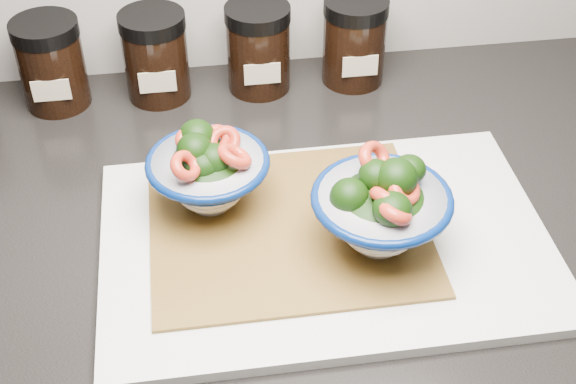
{
  "coord_description": "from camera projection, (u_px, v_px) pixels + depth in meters",
  "views": [
    {
      "loc": [
        -0.03,
        0.81,
        1.47
      ],
      "look_at": [
        0.05,
        1.4,
        0.96
      ],
      "focal_mm": 50.0,
      "sensor_mm": 36.0,
      "label": 1
    }
  ],
  "objects": [
    {
      "name": "spice_jar_d",
      "position": [
        258.0,
        48.0,
        1.01
      ],
      "size": [
        0.08,
        0.08,
        0.11
      ],
      "color": "black",
      "rests_on": "countertop"
    },
    {
      "name": "bowl_right",
      "position": [
        381.0,
        209.0,
        0.77
      ],
      "size": [
        0.14,
        0.14,
        0.1
      ],
      "rotation": [
        0.0,
        0.0,
        0.06
      ],
      "color": "white",
      "rests_on": "bamboo_mat"
    },
    {
      "name": "bamboo_mat",
      "position": [
        288.0,
        226.0,
        0.82
      ],
      "size": [
        0.28,
        0.24,
        0.0
      ],
      "primitive_type": "cube",
      "color": "olive",
      "rests_on": "cutting_board"
    },
    {
      "name": "spice_jar_e",
      "position": [
        354.0,
        41.0,
        1.02
      ],
      "size": [
        0.08,
        0.08,
        0.11
      ],
      "color": "black",
      "rests_on": "countertop"
    },
    {
      "name": "countertop",
      "position": [
        233.0,
        226.0,
        0.87
      ],
      "size": [
        3.5,
        0.6,
        0.04
      ],
      "primitive_type": "cube",
      "color": "black",
      "rests_on": "cabinet"
    },
    {
      "name": "cutting_board",
      "position": [
        325.0,
        242.0,
        0.81
      ],
      "size": [
        0.45,
        0.3,
        0.01
      ],
      "primitive_type": "cube",
      "color": "silver",
      "rests_on": "countertop"
    },
    {
      "name": "bowl_left",
      "position": [
        208.0,
        171.0,
        0.82
      ],
      "size": [
        0.13,
        0.13,
        0.09
      ],
      "rotation": [
        0.0,
        0.0,
        0.36
      ],
      "color": "white",
      "rests_on": "bamboo_mat"
    },
    {
      "name": "spice_jar_c",
      "position": [
        156.0,
        56.0,
        0.99
      ],
      "size": [
        0.08,
        0.08,
        0.11
      ],
      "color": "black",
      "rests_on": "countertop"
    },
    {
      "name": "spice_jar_b",
      "position": [
        51.0,
        63.0,
        0.98
      ],
      "size": [
        0.08,
        0.08,
        0.11
      ],
      "color": "black",
      "rests_on": "countertop"
    }
  ]
}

